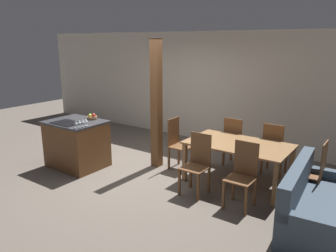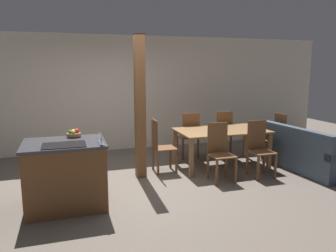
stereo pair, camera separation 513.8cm
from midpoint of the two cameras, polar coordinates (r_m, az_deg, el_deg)
ground_plane at (r=5.52m, az=-32.17°, el=-15.13°), size 16.00×16.00×0.00m
wall_back at (r=7.64m, az=-28.41°, el=2.42°), size 11.20×0.08×2.70m
kitchen_island at (r=5.34m, az=-46.21°, el=-12.13°), size 1.11×0.88×0.95m
fruit_bowl at (r=5.39m, az=-44.01°, el=-5.88°), size 0.21×0.21×0.11m
wine_glass_near at (r=4.64m, az=-44.01°, el=-7.29°), size 0.06×0.06×0.14m
wine_glass_middle at (r=4.71m, az=-43.60°, el=-7.03°), size 0.06×0.06×0.14m
wine_glass_far at (r=4.77m, az=-43.20°, el=-6.77°), size 0.06×0.06×0.14m
wine_glass_end at (r=4.84m, az=-42.81°, el=-6.52°), size 0.06×0.06×0.14m
dining_table at (r=5.67m, az=-13.01°, el=-6.10°), size 1.76×1.04×0.74m
dining_chair_near_left at (r=5.00m, az=-16.81°, el=-10.11°), size 0.40×0.40×1.01m
dining_chair_near_right at (r=5.06m, az=-7.68°, el=-9.49°), size 0.40×0.40×1.01m
dining_chair_far_left at (r=6.40m, az=-17.09°, el=-5.65°), size 0.40×0.40×1.01m
dining_chair_far_right at (r=6.45m, az=-10.01°, el=-5.22°), size 0.40×0.40×1.01m
dining_chair_head_end at (r=5.76m, az=-25.68°, el=-7.98°), size 0.40×0.40×1.01m
dining_chair_foot_end at (r=5.94m, az=-0.66°, el=-6.43°), size 0.40×0.40×1.01m
couch at (r=5.44m, az=3.58°, el=-10.72°), size 0.92×1.84×0.85m
timber_post at (r=5.52m, az=-30.72°, el=-1.27°), size 0.17×0.17×2.52m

